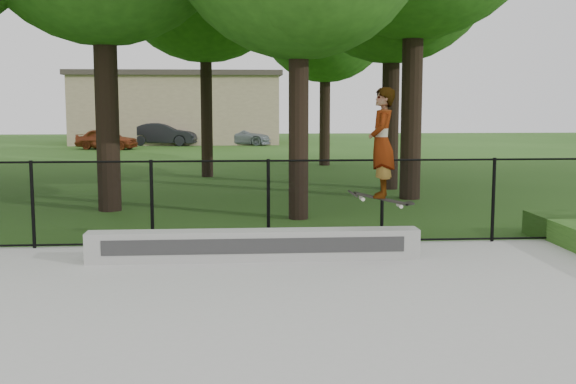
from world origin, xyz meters
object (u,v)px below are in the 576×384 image
object	(u,v)px
car_a	(107,139)
car_c	(240,135)
skater_airborne	(382,145)
car_b	(164,134)
grind_ledge	(254,245)

from	to	relation	value
car_a	car_c	world-z (taller)	car_a
car_a	skater_airborne	xyz separation A→B (m)	(9.01, -27.76, 1.33)
car_a	car_b	size ratio (longest dim) A/B	0.90
grind_ledge	skater_airborne	bearing A→B (deg)	-5.12
car_c	car_a	bearing A→B (deg)	133.02
car_a	car_c	distance (m)	7.82
grind_ledge	skater_airborne	size ratio (longest dim) A/B	2.78
car_a	car_b	xyz separation A→B (m)	(2.70, 3.07, 0.10)
car_a	car_b	bearing A→B (deg)	-25.35
car_a	grind_ledge	bearing A→B (deg)	-149.73
grind_ledge	car_c	world-z (taller)	car_c
grind_ledge	car_a	distance (m)	28.47
grind_ledge	car_c	bearing A→B (deg)	89.94
car_a	car_c	xyz separation A→B (m)	(7.07, 3.34, -0.01)
grind_ledge	car_a	size ratio (longest dim) A/B	1.62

